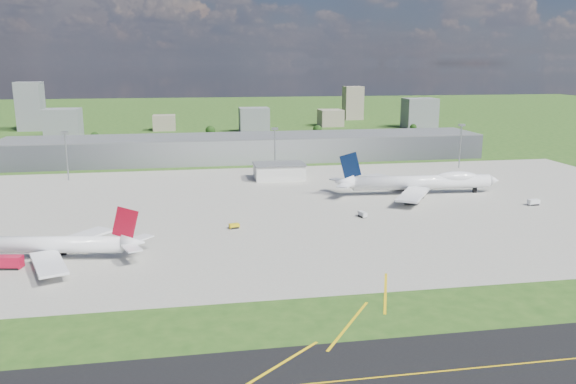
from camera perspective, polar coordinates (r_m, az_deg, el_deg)
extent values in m
plane|color=#284E18|center=(346.86, -3.81, 2.90)|extent=(1400.00, 1400.00, 0.00)
cube|color=gray|center=(241.74, 1.27, -1.50)|extent=(360.00, 190.00, 0.08)
cube|color=gray|center=(360.39, -4.08, 4.48)|extent=(300.00, 42.00, 15.00)
cube|color=silver|center=(298.59, -0.91, 2.07)|extent=(26.00, 16.00, 8.00)
cylinder|color=gray|center=(315.36, -21.56, 3.31)|extent=(0.70, 0.70, 25.00)
cube|color=gray|center=(313.68, -21.75, 5.62)|extent=(3.50, 2.00, 1.20)
cylinder|color=gray|center=(311.76, -1.34, 4.11)|extent=(0.70, 0.70, 25.00)
cube|color=gray|center=(310.05, -1.35, 6.45)|extent=(3.50, 2.00, 1.20)
cylinder|color=gray|center=(345.15, 17.10, 4.41)|extent=(0.70, 0.70, 25.00)
cube|color=gray|center=(343.62, 17.24, 6.52)|extent=(3.50, 2.00, 1.20)
cylinder|color=white|center=(192.79, -23.80, -4.91)|extent=(51.29, 13.80, 5.29)
cone|color=white|center=(182.85, -15.42, -4.96)|extent=(7.84, 6.40, 5.29)
cube|color=maroon|center=(193.98, -24.24, -5.35)|extent=(41.69, 9.18, 1.15)
cube|color=white|center=(179.41, -23.14, -6.67)|extent=(15.40, 24.25, 0.79)
cube|color=white|center=(201.53, -20.40, -4.33)|extent=(20.74, 22.71, 0.79)
cube|color=maroon|center=(181.65, -16.21, -3.04)|extent=(8.73, 1.91, 10.65)
cylinder|color=#38383D|center=(183.64, -23.32, -6.80)|extent=(5.25, 3.60, 2.82)
cylinder|color=#38383D|center=(199.83, -21.26, -5.05)|extent=(5.25, 3.60, 2.82)
cube|color=black|center=(188.40, -22.69, -6.41)|extent=(1.57, 1.28, 2.20)
cube|color=black|center=(195.33, -21.82, -5.66)|extent=(1.57, 1.28, 2.20)
cylinder|color=white|center=(270.90, 13.42, 0.98)|extent=(65.83, 10.20, 6.56)
cone|color=white|center=(284.85, 20.14, 1.11)|extent=(5.64, 6.84, 6.56)
cone|color=white|center=(260.54, 5.75, 0.99)|extent=(8.81, 7.02, 6.56)
cube|color=navy|center=(272.04, 13.82, 0.57)|extent=(53.83, 5.68, 1.37)
ellipsoid|color=white|center=(276.76, 16.77, 1.45)|extent=(21.32, 7.72, 5.90)
cube|color=white|center=(283.20, 10.50, 1.23)|extent=(21.80, 30.63, 0.95)
cube|color=white|center=(253.40, 12.60, -0.23)|extent=(24.12, 29.90, 0.95)
cube|color=black|center=(259.63, 6.36, 2.67)|extent=(10.55, 1.11, 12.78)
cylinder|color=#38383D|center=(278.72, 11.66, 0.57)|extent=(6.00, 3.70, 3.38)
cylinder|color=#38383D|center=(286.79, 9.85, 1.00)|extent=(6.00, 3.70, 3.38)
cylinder|color=#38383D|center=(261.15, 12.94, -0.32)|extent=(6.00, 3.70, 3.38)
cylinder|color=#38383D|center=(249.46, 12.41, -0.91)|extent=(6.00, 3.70, 3.38)
cube|color=black|center=(274.17, 11.79, 0.24)|extent=(1.76, 1.36, 2.64)
cube|color=black|center=(265.38, 12.43, -0.21)|extent=(1.76, 1.36, 2.64)
cube|color=black|center=(281.86, 18.44, 0.19)|extent=(1.76, 1.36, 2.64)
cube|color=red|center=(189.18, -26.62, -6.37)|extent=(9.22, 4.64, 3.52)
cube|color=black|center=(189.73, -26.57, -6.87)|extent=(7.94, 4.60, 0.70)
cube|color=yellow|center=(210.71, -5.50, -3.42)|extent=(4.10, 2.93, 1.48)
cube|color=black|center=(210.92, -5.49, -3.61)|extent=(3.58, 2.90, 0.70)
cube|color=silver|center=(226.81, 7.57, -2.22)|extent=(3.09, 4.82, 1.96)
cube|color=black|center=(227.07, 7.56, -2.46)|extent=(3.01, 4.20, 0.70)
cube|color=white|center=(266.03, 23.68, -0.93)|extent=(5.22, 2.84, 2.23)
cube|color=black|center=(266.27, 23.66, -1.16)|extent=(4.49, 2.88, 0.70)
cube|color=slate|center=(503.32, -21.87, 6.51)|extent=(28.00, 22.00, 24.00)
cube|color=gray|center=(533.08, -12.46, 6.89)|extent=(20.00, 18.00, 14.00)
cube|color=slate|center=(505.21, -3.46, 7.31)|extent=(26.00, 20.00, 22.00)
cube|color=gray|center=(558.82, 4.33, 7.53)|extent=(22.00, 24.00, 16.00)
cube|color=slate|center=(555.12, 13.22, 7.81)|extent=(30.00, 22.00, 28.00)
cube|color=slate|center=(569.97, -24.69, 7.92)|extent=(22.00, 20.00, 44.00)
cube|color=gray|center=(626.17, 6.61, 8.97)|extent=(20.00, 18.00, 36.00)
cylinder|color=#382314|center=(464.73, -19.01, 4.96)|extent=(0.70, 0.70, 3.00)
sphere|color=black|center=(464.32, -19.04, 5.37)|extent=(6.75, 6.75, 6.75)
cylinder|color=#382314|center=(473.66, -7.88, 5.72)|extent=(0.70, 0.70, 3.60)
sphere|color=black|center=(473.18, -7.90, 6.20)|extent=(8.10, 8.10, 8.10)
cylinder|color=#382314|center=(480.05, 2.99, 5.90)|extent=(0.70, 0.70, 3.40)
sphere|color=black|center=(479.60, 3.00, 6.36)|extent=(7.65, 7.65, 7.65)
cylinder|color=#382314|center=(516.56, 12.59, 6.08)|extent=(0.70, 0.70, 2.80)
sphere|color=black|center=(516.21, 12.61, 6.42)|extent=(6.30, 6.30, 6.30)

